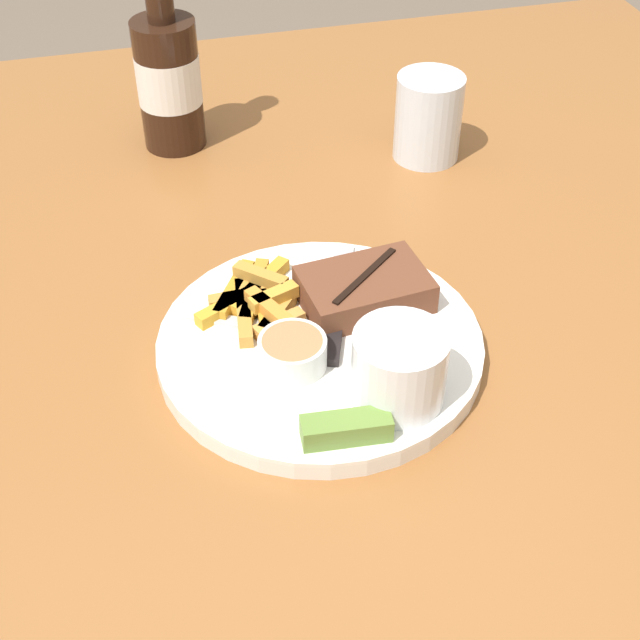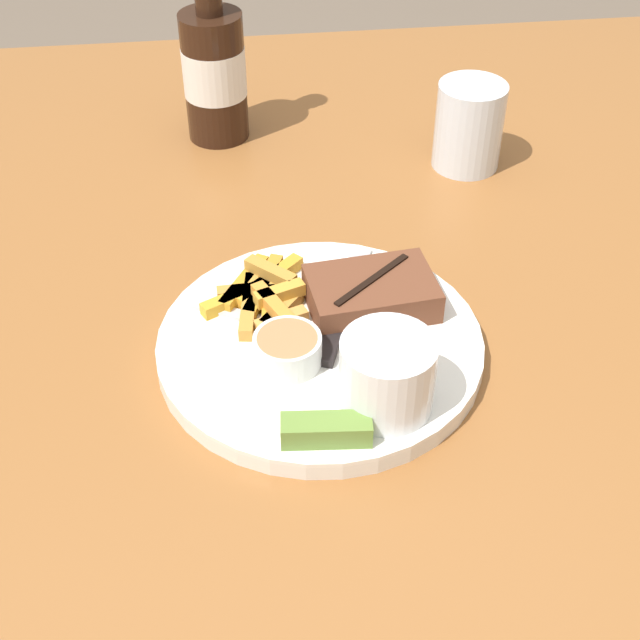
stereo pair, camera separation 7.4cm
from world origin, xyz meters
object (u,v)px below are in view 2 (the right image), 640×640
object	(u,v)px
dipping_sauce_cup	(288,349)
drinking_glass	(469,126)
coleslaw_cup	(387,371)
beer_bottle	(214,68)
pickle_spear	(326,430)
knife_utensil	(340,314)
dinner_plate	(320,346)
steak_portion	(371,293)
fork_utensil	(243,316)

from	to	relation	value
dipping_sauce_cup	drinking_glass	world-z (taller)	drinking_glass
coleslaw_cup	drinking_glass	world-z (taller)	drinking_glass
coleslaw_cup	beer_bottle	world-z (taller)	beer_bottle
pickle_spear	knife_utensil	xyz separation A→B (m)	(0.03, 0.14, -0.01)
pickle_spear	drinking_glass	size ratio (longest dim) A/B	0.73
pickle_spear	drinking_glass	world-z (taller)	drinking_glass
dinner_plate	pickle_spear	world-z (taller)	pickle_spear
coleslaw_cup	drinking_glass	xyz separation A→B (m)	(0.16, 0.37, -0.00)
steak_portion	pickle_spear	size ratio (longest dim) A/B	1.67
coleslaw_cup	steak_portion	bearing A→B (deg)	86.05
beer_bottle	knife_utensil	bearing A→B (deg)	-75.75
dipping_sauce_cup	knife_utensil	size ratio (longest dim) A/B	0.35
dinner_plate	fork_utensil	bearing A→B (deg)	151.73
steak_portion	beer_bottle	size ratio (longest dim) A/B	0.49
coleslaw_cup	dipping_sauce_cup	size ratio (longest dim) A/B	1.32
dinner_plate	pickle_spear	xyz separation A→B (m)	(-0.01, -0.11, 0.02)
fork_utensil	beer_bottle	distance (m)	0.36
dipping_sauce_cup	fork_utensil	distance (m)	0.07
steak_portion	fork_utensil	distance (m)	0.11
beer_bottle	coleslaw_cup	bearing A→B (deg)	-76.46
knife_utensil	pickle_spear	bearing A→B (deg)	-171.85
beer_bottle	drinking_glass	xyz separation A→B (m)	(0.27, -0.10, -0.04)
dinner_plate	steak_portion	size ratio (longest dim) A/B	2.38
steak_portion	fork_utensil	world-z (taller)	steak_portion
dinner_plate	beer_bottle	distance (m)	0.40
fork_utensil	beer_bottle	size ratio (longest dim) A/B	0.53
beer_bottle	drinking_glass	bearing A→B (deg)	-20.16
steak_portion	drinking_glass	size ratio (longest dim) A/B	1.22
dinner_plate	knife_utensil	xyz separation A→B (m)	(0.02, 0.03, 0.01)
dipping_sauce_cup	steak_portion	bearing A→B (deg)	38.06
dinner_plate	pickle_spear	bearing A→B (deg)	-94.57
coleslaw_cup	knife_utensil	world-z (taller)	coleslaw_cup
dinner_plate	steak_portion	distance (m)	0.07
dinner_plate	coleslaw_cup	bearing A→B (deg)	-63.06
dinner_plate	drinking_glass	distance (m)	0.35
steak_portion	coleslaw_cup	bearing A→B (deg)	-93.95
coleslaw_cup	knife_utensil	distance (m)	0.11
beer_bottle	dipping_sauce_cup	bearing A→B (deg)	-84.19
beer_bottle	steak_portion	bearing A→B (deg)	-71.04
dinner_plate	coleslaw_cup	distance (m)	0.10
drinking_glass	coleslaw_cup	bearing A→B (deg)	-112.96
coleslaw_cup	drinking_glass	bearing A→B (deg)	67.04
pickle_spear	fork_utensil	bearing A→B (deg)	110.30
dinner_plate	pickle_spear	distance (m)	0.12
dipping_sauce_cup	pickle_spear	world-z (taller)	dipping_sauce_cup
beer_bottle	dinner_plate	bearing A→B (deg)	-79.53
steak_portion	beer_bottle	bearing A→B (deg)	108.96
coleslaw_cup	fork_utensil	bearing A→B (deg)	132.21
fork_utensil	dipping_sauce_cup	bearing A→B (deg)	-32.47
pickle_spear	steak_portion	bearing A→B (deg)	68.54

